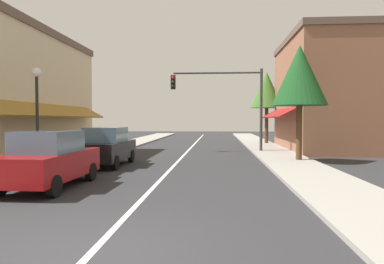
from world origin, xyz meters
The scene contains 11 objects.
ground_plane centered at (0.00, 18.00, 0.00)m, with size 80.00×80.00×0.00m, color #28282B.
sidewalk_left centered at (-5.50, 18.00, 0.06)m, with size 2.60×56.00×0.12m, color gray.
sidewalk_right centered at (5.50, 18.00, 0.06)m, with size 2.60×56.00×0.12m, color gray.
lane_center_stripe centered at (0.00, 18.00, 0.00)m, with size 0.14×52.00×0.01m, color silver.
storefront_right_block centered at (9.22, 20.00, 3.90)m, with size 6.16×10.20×7.80m.
parked_car_nearest_left centered at (-3.20, 5.30, 0.88)m, with size 1.83×4.12×1.77m.
parked_car_second_left centered at (-3.07, 10.55, 0.88)m, with size 1.80×4.11×1.77m.
traffic_signal_mast_arm centered at (2.67, 17.71, 3.75)m, with size 5.92×0.50×5.39m.
street_lamp_left_near centered at (-5.14, 8.26, 2.86)m, with size 0.36×0.36×4.17m.
tree_right_near centered at (6.06, 12.67, 4.29)m, with size 2.72×2.72×5.82m.
tree_right_far centered at (6.18, 25.35, 4.60)m, with size 2.76×2.76×6.16m.
Camera 1 is at (2.00, -5.28, 2.12)m, focal length 33.10 mm.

